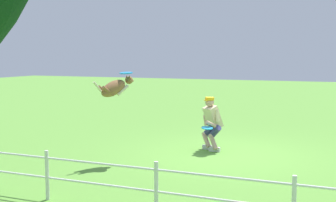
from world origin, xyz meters
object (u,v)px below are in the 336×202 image
at_px(person, 212,122).
at_px(dog, 115,88).
at_px(frisbee_flying, 126,73).
at_px(frisbee_held, 207,128).

distance_m(person, dog, 2.63).
height_order(dog, frisbee_flying, frisbee_flying).
bearing_deg(dog, frisbee_held, -16.36).
relative_size(person, frisbee_flying, 4.67).
bearing_deg(person, frisbee_held, 38.35).
xyz_separation_m(person, frisbee_flying, (1.37, 1.76, 1.22)).
distance_m(dog, frisbee_held, 2.40).
bearing_deg(frisbee_flying, dog, 43.09).
xyz_separation_m(dog, frisbee_held, (-1.56, -1.54, -1.00)).
xyz_separation_m(frisbee_flying, frisbee_held, (-1.38, -1.37, -1.30)).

